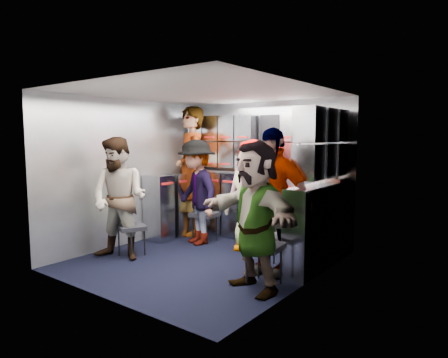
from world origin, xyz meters
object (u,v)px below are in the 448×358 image
Objects in this scene: jump_seat_near_left at (131,229)px; attendant_standing at (191,171)px; jump_seat_near_right at (264,248)px; jump_seat_center at (259,219)px; jump_seat_mid_right at (279,240)px; attendant_arc_e at (255,216)px; attendant_arc_b at (197,192)px; attendant_arc_c at (252,195)px; jump_seat_mid_left at (205,216)px; attendant_arc_a at (119,199)px; attendant_arc_d at (272,201)px.

attendant_standing is (-0.16, 1.36, 0.66)m from jump_seat_near_left.
jump_seat_near_right reaches higher than jump_seat_near_left.
jump_seat_center is 1.14× the size of jump_seat_mid_right.
jump_seat_mid_right is at bearing -43.81° from jump_seat_center.
attendant_standing is 1.33× the size of attendant_arc_e.
attendant_arc_b is at bearing -153.20° from jump_seat_center.
attendant_arc_b is 0.99× the size of attendant_arc_c.
attendant_arc_c is at bearing 27.93° from attendant_standing.
jump_seat_center is 0.23× the size of attendant_standing.
jump_seat_near_left is 1.52m from attendant_standing.
jump_seat_center is at bearing 15.85° from jump_seat_mid_left.
attendant_arc_a is at bearing -49.09° from attendant_standing.
jump_seat_center reaches higher than jump_seat_near_right.
jump_seat_mid_left is 0.91× the size of jump_seat_center.
jump_seat_near_left is at bearing -166.80° from attendant_arc_d.
attendant_arc_a is at bearing -125.06° from jump_seat_center.
jump_seat_mid_right is 2.06m from attendant_arc_a.
attendant_arc_a is at bearing -153.60° from jump_seat_mid_right.
jump_seat_mid_left is at bearing 76.07° from jump_seat_near_left.
jump_seat_center is at bearing 136.19° from jump_seat_mid_right.
jump_seat_mid_right is 0.25× the size of attendant_arc_d.
attendant_standing is 1.33× the size of attendant_arc_c.
jump_seat_mid_left is at bearing 10.37° from attendant_standing.
jump_seat_near_right is at bearing -55.79° from jump_seat_center.
jump_seat_near_right is (0.13, -0.56, 0.04)m from jump_seat_mid_right.
jump_seat_mid_right is at bearing 21.64° from jump_seat_near_left.
jump_seat_near_left is 0.29× the size of attendant_arc_a.
attendant_arc_a is 1.77m from attendant_arc_c.
jump_seat_center is at bearing 80.71° from attendant_arc_c.
attendant_arc_c is (1.10, 1.39, -0.02)m from attendant_arc_a.
jump_seat_near_left is 1.09m from attendant_arc_b.
attendant_arc_c is 1.49m from attendant_arc_e.
attendant_arc_e is (0.84, -1.23, 0.00)m from attendant_arc_c.
jump_seat_center is 1.41m from attendant_standing.
attendant_standing is (-1.26, -0.03, 0.62)m from jump_seat_center.
attendant_arc_b is at bearing -173.44° from attendant_arc_c.
attendant_arc_b is (0.00, -0.18, 0.38)m from jump_seat_mid_left.
attendant_arc_b is (-0.81, -0.41, 0.37)m from jump_seat_center.
attendant_arc_d is 1.09× the size of attendant_arc_e.
jump_seat_near_right is at bearing -76.43° from jump_seat_mid_right.
jump_seat_mid_left is at bearing 148.80° from jump_seat_near_right.
attendant_standing is at bearing 155.47° from jump_seat_mid_left.
attendant_arc_d reaches higher than attendant_arc_e.
jump_seat_near_left is 1.94m from attendant_arc_d.
jump_seat_near_right is 1.39m from attendant_arc_c.
attendant_arc_d reaches higher than attendant_arc_c.
attendant_arc_d reaches higher than jump_seat_near_right.
jump_seat_center reaches higher than jump_seat_mid_left.
jump_seat_near_left is 1.98m from attendant_arc_e.
attendant_standing reaches higher than jump_seat_near_right.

